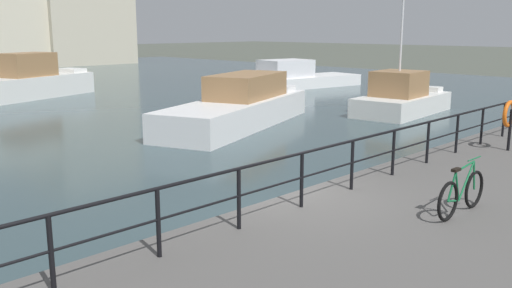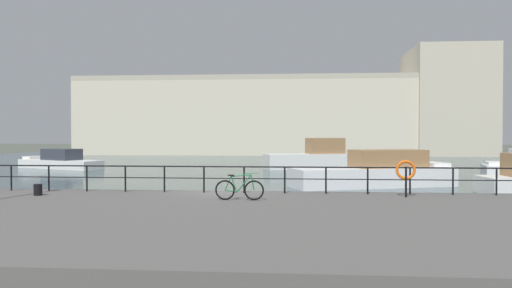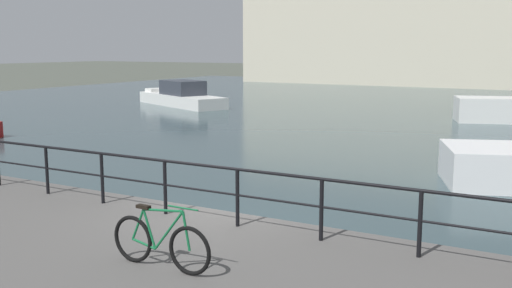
% 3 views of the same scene
% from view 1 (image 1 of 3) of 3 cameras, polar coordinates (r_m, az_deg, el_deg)
% --- Properties ---
extents(ground_plane, '(240.00, 240.00, 0.00)m').
position_cam_1_polar(ground_plane, '(11.63, 3.56, -8.51)').
color(ground_plane, '#4C5147').
extents(moored_white_yacht, '(9.92, 5.90, 2.14)m').
position_cam_1_polar(moored_white_yacht, '(23.35, -1.70, 3.95)').
color(moored_white_yacht, white).
rests_on(moored_white_yacht, water_basin).
extents(moored_red_daysailer, '(9.82, 4.31, 1.96)m').
position_cam_1_polar(moored_red_daysailer, '(38.48, 3.97, 6.88)').
color(moored_red_daysailer, white).
rests_on(moored_red_daysailer, water_basin).
extents(moored_small_launch, '(9.79, 5.24, 2.66)m').
position_cam_1_polar(moored_small_launch, '(34.82, -23.01, 5.86)').
color(moored_small_launch, white).
rests_on(moored_small_launch, water_basin).
extents(moored_blue_motorboat, '(6.10, 3.14, 7.46)m').
position_cam_1_polar(moored_blue_motorboat, '(27.42, 14.89, 4.64)').
color(moored_blue_motorboat, white).
rests_on(moored_blue_motorboat, water_basin).
extents(quay_railing, '(24.56, 0.07, 1.08)m').
position_cam_1_polar(quay_railing, '(10.94, 7.54, -1.85)').
color(quay_railing, black).
rests_on(quay_railing, quay_promenade).
extents(parked_bicycle, '(1.77, 0.09, 0.98)m').
position_cam_1_polar(parked_bicycle, '(10.66, 20.57, -4.85)').
color(parked_bicycle, black).
rests_on(parked_bicycle, quay_promenade).
extents(life_ring_stand, '(0.75, 0.16, 1.40)m').
position_cam_1_polar(life_ring_stand, '(16.65, 24.81, 2.70)').
color(life_ring_stand, black).
rests_on(life_ring_stand, quay_promenade).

